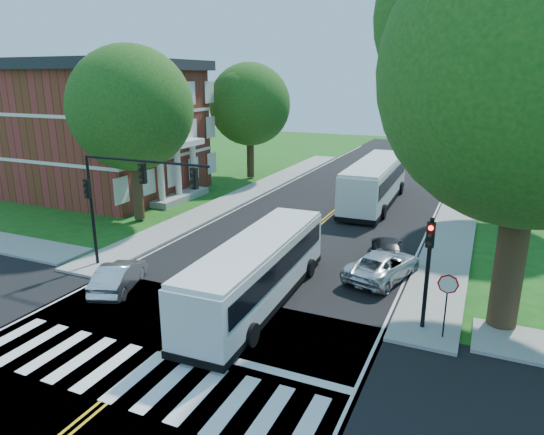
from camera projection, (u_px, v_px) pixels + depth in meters
The scene contains 24 objects.
ground at pixel (146, 368), 16.42m from camera, with size 140.00×140.00×0.00m, color #1C4B12.
road at pixel (318, 225), 32.19m from camera, with size 14.00×96.00×0.01m, color black.
cross_road at pixel (146, 368), 16.42m from camera, with size 60.00×12.00×0.01m, color black.
center_line at pixel (336, 210), 35.70m from camera, with size 0.36×70.00×0.01m, color gold.
edge_line_w at pixel (253, 201), 38.36m from camera, with size 0.12×70.00×0.01m, color silver.
edge_line_e at pixel (432, 221), 33.03m from camera, with size 0.12×70.00×0.01m, color silver.
crosswalk at pixel (136, 376), 15.98m from camera, with size 12.60×3.00×0.01m, color silver.
stop_bar at pixel (259, 367), 16.45m from camera, with size 6.60×0.40×0.01m, color silver.
sidewalk_nw at pixel (253, 191), 41.56m from camera, with size 2.60×40.00×0.15m, color gray.
sidewalk_ne at pixel (458, 212), 35.05m from camera, with size 2.60×40.00×0.15m, color gray.
tree_ne_big at pixel (538, 73), 16.43m from camera, with size 10.80×10.80×14.91m.
tree_west_near at pixel (131, 109), 31.10m from camera, with size 8.00×8.00×11.40m.
tree_west_far at pixel (250, 105), 45.07m from camera, with size 7.60×7.60×10.67m.
tree_east_mid at pixel (524, 104), 30.74m from camera, with size 8.40×8.40×11.93m.
tree_east_far at pixel (526, 106), 44.65m from camera, with size 7.20×7.20×10.34m.
brick_building at pixel (82, 127), 41.04m from camera, with size 20.00×13.00×10.80m.
signal_nw at pixel (126, 188), 23.13m from camera, with size 7.15×0.46×5.66m.
signal_ne at pixel (428, 259), 18.02m from camera, with size 0.30×0.46×4.40m.
stop_sign at pixel (447, 291), 17.56m from camera, with size 0.76×0.08×2.53m.
bus_lead at pixel (258, 270), 20.77m from camera, with size 2.99×11.17×2.86m.
bus_follow at pixel (375, 181), 37.14m from camera, with size 3.37×12.92×3.33m.
hatchback at pixel (119, 276), 22.28m from camera, with size 1.39×3.97×1.31m, color silver.
suv at pixel (383, 265), 23.57m from camera, with size 2.25×4.88×1.36m, color silver.
dark_sedan at pixel (388, 248), 26.32m from camera, with size 1.55×3.82×1.11m, color black.
Camera 1 is at (9.77, -11.33, 9.50)m, focal length 32.00 mm.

